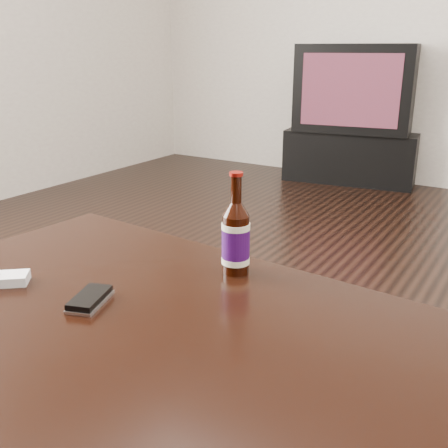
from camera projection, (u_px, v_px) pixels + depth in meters
The scene contains 5 objects.
tv_stand at pixel (351, 155), 3.94m from camera, with size 0.94×0.47×0.38m, color black.
tv at pixel (357, 88), 3.78m from camera, with size 0.87×0.62×0.61m.
coffee_table at pixel (164, 362), 0.94m from camera, with size 1.34×0.85×0.48m.
beer_bottle at pixel (236, 238), 1.13m from camera, with size 0.08×0.08×0.23m.
phone at pixel (90, 299), 1.01m from camera, with size 0.09×0.12×0.02m.
Camera 1 is at (0.52, -0.91, 0.95)m, focal length 42.00 mm.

